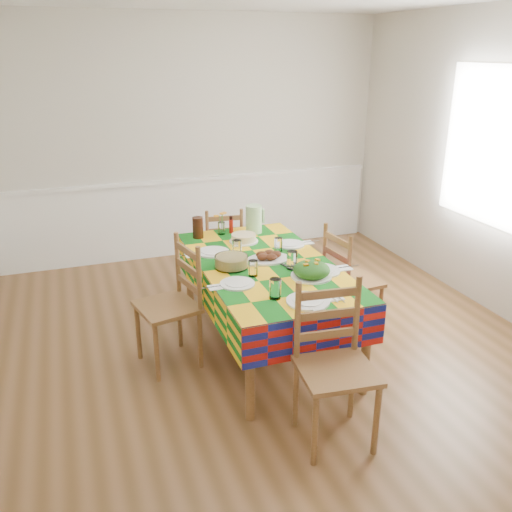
{
  "coord_description": "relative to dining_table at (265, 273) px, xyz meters",
  "views": [
    {
      "loc": [
        -1.39,
        -3.59,
        2.32
      ],
      "look_at": [
        -0.09,
        0.07,
        0.83
      ],
      "focal_mm": 38.0,
      "sensor_mm": 36.0,
      "label": 1
    }
  ],
  "objects": [
    {
      "name": "room",
      "position": [
        -0.01,
        -0.12,
        0.69
      ],
      "size": [
        4.58,
        5.08,
        2.78
      ],
      "color": "brown",
      "rests_on": "ground"
    },
    {
      "name": "wainscot",
      "position": [
        -0.01,
        2.36,
        -0.17
      ],
      "size": [
        4.41,
        0.06,
        0.92
      ],
      "color": "white",
      "rests_on": "room"
    },
    {
      "name": "window_right",
      "position": [
        2.22,
        0.18,
        0.84
      ],
      "size": [
        0.0,
        1.4,
        1.4
      ],
      "primitive_type": "plane",
      "rotation": [
        0.0,
        -1.57,
        0.0
      ],
      "color": "white",
      "rests_on": "room"
    },
    {
      "name": "dining_table",
      "position": [
        0.0,
        0.0,
        0.0
      ],
      "size": [
        1.02,
        1.9,
        0.74
      ],
      "color": "brown",
      "rests_on": "room"
    },
    {
      "name": "setting_near_head",
      "position": [
        -0.04,
        -0.71,
        0.11
      ],
      "size": [
        0.48,
        0.32,
        0.14
      ],
      "color": "white",
      "rests_on": "dining_table"
    },
    {
      "name": "setting_left_near",
      "position": [
        -0.28,
        -0.28,
        0.11
      ],
      "size": [
        0.46,
        0.27,
        0.12
      ],
      "rotation": [
        0.0,
        0.0,
        1.57
      ],
      "color": "white",
      "rests_on": "dining_table"
    },
    {
      "name": "setting_left_far",
      "position": [
        -0.27,
        0.32,
        0.11
      ],
      "size": [
        0.5,
        0.3,
        0.13
      ],
      "rotation": [
        0.0,
        0.0,
        1.57
      ],
      "color": "white",
      "rests_on": "dining_table"
    },
    {
      "name": "setting_right_near",
      "position": [
        0.28,
        -0.26,
        0.11
      ],
      "size": [
        0.55,
        0.32,
        0.14
      ],
      "rotation": [
        0.0,
        0.0,
        -1.57
      ],
      "color": "white",
      "rests_on": "dining_table"
    },
    {
      "name": "setting_right_far",
      "position": [
        0.3,
        0.28,
        0.11
      ],
      "size": [
        0.46,
        0.27,
        0.12
      ],
      "rotation": [
        0.0,
        0.0,
        -1.57
      ],
      "color": "white",
      "rests_on": "dining_table"
    },
    {
      "name": "meat_platter",
      "position": [
        0.04,
        0.05,
        0.11
      ],
      "size": [
        0.36,
        0.26,
        0.07
      ],
      "color": "white",
      "rests_on": "dining_table"
    },
    {
      "name": "salad_platter",
      "position": [
        0.23,
        -0.37,
        0.13
      ],
      "size": [
        0.31,
        0.31,
        0.13
      ],
      "color": "white",
      "rests_on": "dining_table"
    },
    {
      "name": "pasta_bowl",
      "position": [
        -0.28,
        0.01,
        0.13
      ],
      "size": [
        0.26,
        0.26,
        0.09
      ],
      "color": "white",
      "rests_on": "dining_table"
    },
    {
      "name": "cake",
      "position": [
        -0.0,
        0.54,
        0.11
      ],
      "size": [
        0.25,
        0.25,
        0.07
      ],
      "color": "white",
      "rests_on": "dining_table"
    },
    {
      "name": "serving_utensils",
      "position": [
        0.15,
        -0.1,
        0.09
      ],
      "size": [
        0.15,
        0.34,
        0.01
      ],
      "color": "black",
      "rests_on": "dining_table"
    },
    {
      "name": "flower_vase",
      "position": [
        -0.13,
        0.81,
        0.17
      ],
      "size": [
        0.13,
        0.11,
        0.21
      ],
      "color": "white",
      "rests_on": "dining_table"
    },
    {
      "name": "hot_sauce",
      "position": [
        -0.03,
        0.81,
        0.16
      ],
      "size": [
        0.04,
        0.04,
        0.16
      ],
      "primitive_type": "cylinder",
      "color": "red",
      "rests_on": "dining_table"
    },
    {
      "name": "green_pitcher",
      "position": [
        0.17,
        0.76,
        0.21
      ],
      "size": [
        0.15,
        0.15,
        0.25
      ],
      "primitive_type": "cylinder",
      "color": "#ABDD9C",
      "rests_on": "dining_table"
    },
    {
      "name": "tea_pitcher",
      "position": [
        -0.35,
        0.78,
        0.18
      ],
      "size": [
        0.09,
        0.09,
        0.19
      ],
      "primitive_type": "cylinder",
      "color": "black",
      "rests_on": "dining_table"
    },
    {
      "name": "name_card",
      "position": [
        0.03,
        -0.9,
        0.09
      ],
      "size": [
        0.08,
        0.03,
        0.02
      ],
      "primitive_type": "cube",
      "color": "white",
      "rests_on": "dining_table"
    },
    {
      "name": "chair_near",
      "position": [
        0.0,
        -1.19,
        -0.15
      ],
      "size": [
        0.49,
        0.48,
        1.02
      ],
      "rotation": [
        0.0,
        0.0,
        -0.1
      ],
      "color": "brown",
      "rests_on": "room"
    },
    {
      "name": "chair_far",
      "position": [
        -0.01,
        1.2,
        -0.22
      ],
      "size": [
        0.43,
        0.42,
        0.88
      ],
      "rotation": [
        0.0,
        0.0,
        3.01
      ],
      "color": "brown",
      "rests_on": "room"
    },
    {
      "name": "chair_left",
      "position": [
        -0.75,
        0.01,
        -0.17
      ],
      "size": [
        0.5,
        0.52,
        0.99
      ],
      "rotation": [
        0.0,
        0.0,
        -1.35
      ],
      "color": "brown",
      "rests_on": "room"
    },
    {
      "name": "chair_right",
      "position": [
        0.75,
        -0.0,
        -0.19
      ],
      "size": [
        0.44,
        0.46,
        0.96
      ],
      "rotation": [
        0.0,
        0.0,
        1.67
      ],
      "color": "brown",
      "rests_on": "room"
    }
  ]
}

